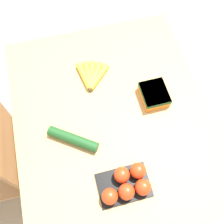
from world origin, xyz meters
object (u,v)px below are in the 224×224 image
(tomato_pack, at_px, (127,184))
(carrot_bag, at_px, (154,94))
(cucumber_near, at_px, (73,139))
(banana_bunch, at_px, (92,76))

(tomato_pack, distance_m, carrot_bag, 0.46)
(tomato_pack, xyz_separation_m, carrot_bag, (0.39, -0.25, -0.00))
(tomato_pack, height_order, cucumber_near, tomato_pack)
(banana_bunch, relative_size, carrot_bag, 1.23)
(banana_bunch, distance_m, tomato_pack, 0.58)
(banana_bunch, distance_m, cucumber_near, 0.36)
(banana_bunch, height_order, cucumber_near, cucumber_near)
(banana_bunch, bearing_deg, tomato_pack, -177.68)
(cucumber_near, bearing_deg, tomato_pack, -144.99)
(tomato_pack, height_order, carrot_bag, tomato_pack)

